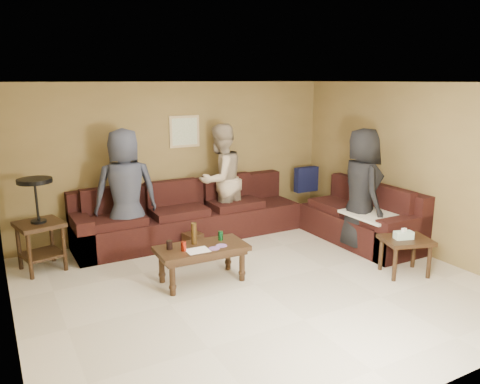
{
  "coord_description": "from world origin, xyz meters",
  "views": [
    {
      "loc": [
        -2.82,
        -4.72,
        2.53
      ],
      "look_at": [
        0.25,
        0.85,
        1.0
      ],
      "focal_mm": 35.0,
      "sensor_mm": 36.0,
      "label": 1
    }
  ],
  "objects_px": {
    "person_left": "(126,192)",
    "person_right": "(361,189)",
    "waste_bin": "(193,243)",
    "coffee_table": "(201,252)",
    "end_table_left": "(39,223)",
    "person_middle": "(221,180)",
    "sectional_sofa": "(251,220)",
    "side_table_right": "(405,243)"
  },
  "relations": [
    {
      "from": "person_left",
      "to": "person_right",
      "type": "distance_m",
      "value": 3.5
    },
    {
      "from": "person_right",
      "to": "person_left",
      "type": "bearing_deg",
      "value": 81.2
    },
    {
      "from": "waste_bin",
      "to": "person_left",
      "type": "height_order",
      "value": "person_left"
    },
    {
      "from": "coffee_table",
      "to": "waste_bin",
      "type": "relative_size",
      "value": 3.97
    },
    {
      "from": "person_left",
      "to": "waste_bin",
      "type": "bearing_deg",
      "value": 158.76
    },
    {
      "from": "end_table_left",
      "to": "coffee_table",
      "type": "bearing_deg",
      "value": -38.72
    },
    {
      "from": "waste_bin",
      "to": "person_right",
      "type": "xyz_separation_m",
      "value": [
        2.31,
        -1.05,
        0.78
      ]
    },
    {
      "from": "person_left",
      "to": "person_middle",
      "type": "bearing_deg",
      "value": -166.94
    },
    {
      "from": "waste_bin",
      "to": "person_middle",
      "type": "bearing_deg",
      "value": 38.41
    },
    {
      "from": "sectional_sofa",
      "to": "waste_bin",
      "type": "height_order",
      "value": "sectional_sofa"
    },
    {
      "from": "person_middle",
      "to": "side_table_right",
      "type": "bearing_deg",
      "value": 96.03
    },
    {
      "from": "end_table_left",
      "to": "person_middle",
      "type": "relative_size",
      "value": 0.69
    },
    {
      "from": "sectional_sofa",
      "to": "person_middle",
      "type": "distance_m",
      "value": 0.85
    },
    {
      "from": "side_table_right",
      "to": "person_right",
      "type": "relative_size",
      "value": 0.4
    },
    {
      "from": "person_left",
      "to": "sectional_sofa",
      "type": "bearing_deg",
      "value": 175.78
    },
    {
      "from": "side_table_right",
      "to": "coffee_table",
      "type": "bearing_deg",
      "value": 156.29
    },
    {
      "from": "coffee_table",
      "to": "person_right",
      "type": "bearing_deg",
      "value": -0.39
    },
    {
      "from": "person_left",
      "to": "person_middle",
      "type": "xyz_separation_m",
      "value": [
        1.63,
        0.15,
        -0.01
      ]
    },
    {
      "from": "sectional_sofa",
      "to": "side_table_right",
      "type": "xyz_separation_m",
      "value": [
        1.09,
        -2.18,
        0.1
      ]
    },
    {
      "from": "end_table_left",
      "to": "person_left",
      "type": "bearing_deg",
      "value": 4.85
    },
    {
      "from": "side_table_right",
      "to": "person_right",
      "type": "bearing_deg",
      "value": 80.56
    },
    {
      "from": "coffee_table",
      "to": "person_right",
      "type": "xyz_separation_m",
      "value": [
        2.63,
        -0.02,
        0.52
      ]
    },
    {
      "from": "side_table_right",
      "to": "waste_bin",
      "type": "relative_size",
      "value": 2.49
    },
    {
      "from": "end_table_left",
      "to": "side_table_right",
      "type": "relative_size",
      "value": 1.75
    },
    {
      "from": "person_left",
      "to": "person_right",
      "type": "height_order",
      "value": "person_left"
    },
    {
      "from": "waste_bin",
      "to": "person_middle",
      "type": "xyz_separation_m",
      "value": [
        0.78,
        0.62,
        0.77
      ]
    },
    {
      "from": "person_left",
      "to": "person_right",
      "type": "bearing_deg",
      "value": 162.02
    },
    {
      "from": "person_right",
      "to": "coffee_table",
      "type": "bearing_deg",
      "value": 106.48
    },
    {
      "from": "coffee_table",
      "to": "side_table_right",
      "type": "bearing_deg",
      "value": -23.71
    },
    {
      "from": "waste_bin",
      "to": "person_right",
      "type": "distance_m",
      "value": 2.66
    },
    {
      "from": "side_table_right",
      "to": "sectional_sofa",
      "type": "bearing_deg",
      "value": 116.65
    },
    {
      "from": "coffee_table",
      "to": "sectional_sofa",
      "type": "bearing_deg",
      "value": 38.95
    },
    {
      "from": "end_table_left",
      "to": "person_right",
      "type": "bearing_deg",
      "value": -17.91
    },
    {
      "from": "sectional_sofa",
      "to": "waste_bin",
      "type": "bearing_deg",
      "value": -176.2
    },
    {
      "from": "person_left",
      "to": "person_middle",
      "type": "height_order",
      "value": "person_left"
    },
    {
      "from": "coffee_table",
      "to": "side_table_right",
      "type": "relative_size",
      "value": 1.6
    },
    {
      "from": "coffee_table",
      "to": "person_left",
      "type": "relative_size",
      "value": 0.62
    },
    {
      "from": "coffee_table",
      "to": "waste_bin",
      "type": "height_order",
      "value": "coffee_table"
    },
    {
      "from": "waste_bin",
      "to": "person_middle",
      "type": "distance_m",
      "value": 1.26
    },
    {
      "from": "end_table_left",
      "to": "sectional_sofa",
      "type": "bearing_deg",
      "value": -5.42
    },
    {
      "from": "person_middle",
      "to": "person_right",
      "type": "xyz_separation_m",
      "value": [
        1.53,
        -1.67,
        0.0
      ]
    },
    {
      "from": "person_middle",
      "to": "person_left",
      "type": "bearing_deg",
      "value": -14.96
    }
  ]
}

